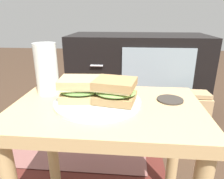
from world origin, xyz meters
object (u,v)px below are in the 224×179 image
object	(u,v)px
sandwich_back	(115,91)
coaster	(170,100)
beer_glass	(47,70)
paper_bag	(189,119)
plate	(98,102)
sandwich_front	(80,89)
tv_cabinet	(137,75)

from	to	relation	value
sandwich_back	coaster	size ratio (longest dim) A/B	1.74
sandwich_back	beer_glass	xyz separation A→B (m)	(-0.23, 0.08, 0.04)
beer_glass	coaster	distance (m)	0.41
sandwich_back	coaster	distance (m)	0.18
beer_glass	paper_bag	distance (m)	0.85
beer_glass	plate	bearing A→B (deg)	-21.83
coaster	paper_bag	distance (m)	0.60
beer_glass	sandwich_front	bearing A→B (deg)	-27.99
coaster	paper_bag	bearing A→B (deg)	65.66
plate	beer_glass	distance (m)	0.21
beer_glass	paper_bag	size ratio (longest dim) A/B	0.52
sandwich_back	paper_bag	bearing A→B (deg)	53.65
plate	beer_glass	world-z (taller)	beer_glass
plate	sandwich_back	xyz separation A→B (m)	(0.05, -0.00, 0.04)
beer_glass	coaster	bearing A→B (deg)	-4.24
tv_cabinet	beer_glass	xyz separation A→B (m)	(-0.32, -0.86, 0.25)
coaster	paper_bag	xyz separation A→B (m)	(0.21, 0.47, -0.31)
plate	beer_glass	size ratio (longest dim) A/B	1.54
sandwich_back	sandwich_front	bearing A→B (deg)	175.19
beer_glass	coaster	xyz separation A→B (m)	(0.40, -0.03, -0.08)
sandwich_front	tv_cabinet	bearing A→B (deg)	77.95
sandwich_front	paper_bag	size ratio (longest dim) A/B	0.42
sandwich_back	paper_bag	xyz separation A→B (m)	(0.38, 0.52, -0.35)
plate	sandwich_back	world-z (taller)	sandwich_back
plate	coaster	bearing A→B (deg)	10.74
sandwich_front	coaster	xyz separation A→B (m)	(0.27, 0.04, -0.04)
plate	sandwich_front	xyz separation A→B (m)	(-0.05, 0.00, 0.04)
paper_bag	coaster	bearing A→B (deg)	-114.34
sandwich_front	beer_glass	xyz separation A→B (m)	(-0.13, 0.07, 0.04)
tv_cabinet	beer_glass	distance (m)	0.96
tv_cabinet	sandwich_back	size ratio (longest dim) A/B	6.88
sandwich_front	sandwich_back	distance (m)	0.10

